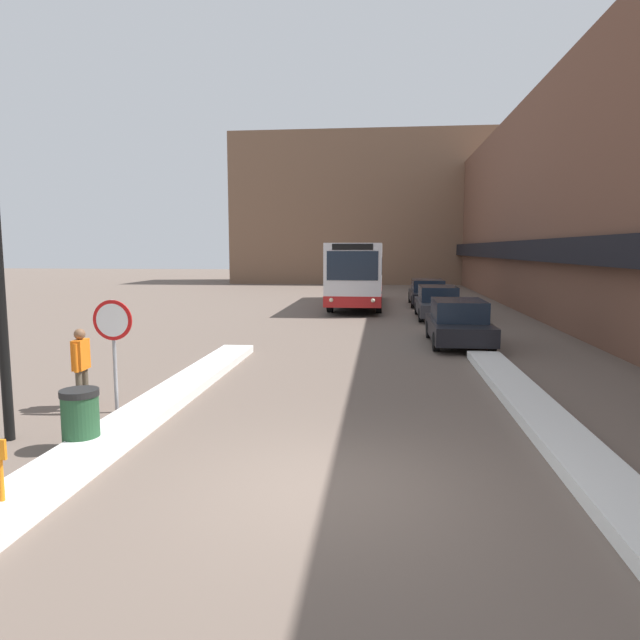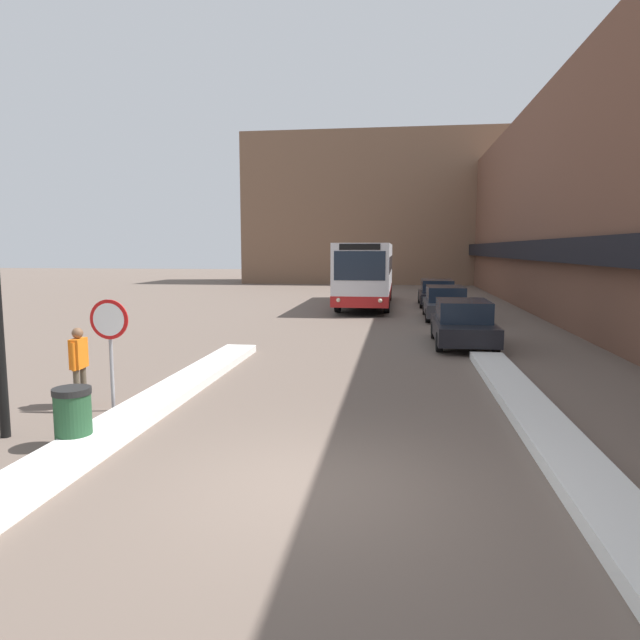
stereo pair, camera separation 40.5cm
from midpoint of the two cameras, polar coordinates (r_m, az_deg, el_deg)
name	(u,v)px [view 2 (the right image)]	position (r m, az deg, el deg)	size (l,w,h in m)	color
ground_plane	(309,488)	(7.74, 0.46, -16.47)	(160.00, 160.00, 0.00)	#66564C
building_row_right	(575,208)	(32.40, 24.50, 10.18)	(5.50, 60.00, 10.43)	brown
building_backdrop_far	(388,210)	(54.34, 7.01, 10.83)	(26.00, 8.00, 13.38)	brown
snow_bank_left	(128,419)	(10.74, -17.58, -9.42)	(0.90, 14.78, 0.21)	silver
snow_bank_right	(547,431)	(10.40, 22.85, -10.20)	(0.90, 13.64, 0.21)	silver
city_bus	(366,273)	(31.37, 5.03, 4.74)	(2.68, 11.20, 3.38)	silver
parked_car_front	(463,323)	(19.06, 14.70, -0.29)	(1.87, 4.27, 1.46)	black
parked_car_middle	(445,303)	(26.15, 12.86, 1.71)	(1.86, 4.58, 1.45)	#38383D
parked_car_back	(437,293)	(32.01, 11.96, 2.70)	(1.93, 4.70, 1.44)	black
stop_sign	(110,331)	(11.43, -19.35, -1.04)	(0.76, 0.08, 2.16)	gray
street_lamp	(1,156)	(10.38, -28.29, 14.25)	(1.46, 0.36, 7.47)	black
pedestrian	(79,359)	(12.07, -22.09, -3.68)	(0.23, 0.51, 1.58)	brown
trash_bin	(73,417)	(9.77, -22.37, -8.99)	(0.59, 0.59, 0.95)	#234C2D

